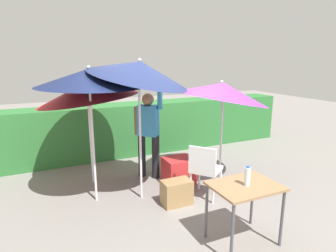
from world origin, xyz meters
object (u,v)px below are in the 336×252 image
object	(u,v)px
folding_table	(245,192)
crate_cardboard	(177,192)
umbrella_yellow	(87,91)
umbrella_navy	(89,78)
cooler_box	(179,171)
chair_plastic	(205,168)
umbrella_rainbow	(222,91)
person_vendor	(148,129)
umbrella_orange	(139,71)
bottle_water	(247,176)

from	to	relation	value
folding_table	crate_cardboard	bearing A→B (deg)	105.50
umbrella_yellow	umbrella_navy	size ratio (longest dim) A/B	0.93
cooler_box	chair_plastic	bearing A→B (deg)	-80.15
umbrella_rainbow	cooler_box	size ratio (longest dim) A/B	3.81
cooler_box	crate_cardboard	bearing A→B (deg)	-118.88
person_vendor	folding_table	size ratio (longest dim) A/B	2.35
umbrella_rainbow	umbrella_orange	size ratio (longest dim) A/B	0.81
umbrella_yellow	chair_plastic	xyz separation A→B (m)	(1.54, -1.34, -1.16)
chair_plastic	bottle_water	xyz separation A→B (m)	(-0.17, -1.19, 0.36)
chair_plastic	crate_cardboard	distance (m)	0.59
person_vendor	folding_table	world-z (taller)	person_vendor
umbrella_orange	bottle_water	size ratio (longest dim) A/B	10.02
umbrella_rainbow	umbrella_orange	world-z (taller)	umbrella_orange
umbrella_yellow	cooler_box	bearing A→B (deg)	-24.77
chair_plastic	umbrella_yellow	bearing A→B (deg)	138.96
umbrella_orange	chair_plastic	bearing A→B (deg)	-26.14
bottle_water	crate_cardboard	bearing A→B (deg)	105.56
umbrella_rainbow	cooler_box	bearing A→B (deg)	164.62
person_vendor	crate_cardboard	bearing A→B (deg)	-89.44
umbrella_navy	bottle_water	bearing A→B (deg)	-51.78
umbrella_navy	folding_table	distance (m)	2.63
umbrella_yellow	crate_cardboard	bearing A→B (deg)	-52.27
bottle_water	chair_plastic	bearing A→B (deg)	81.98
cooler_box	umbrella_navy	bearing A→B (deg)	-178.18
umbrella_rainbow	folding_table	bearing A→B (deg)	-115.44
crate_cardboard	cooler_box	bearing A→B (deg)	61.12
crate_cardboard	umbrella_yellow	bearing A→B (deg)	127.73
umbrella_rainbow	umbrella_yellow	world-z (taller)	umbrella_yellow
cooler_box	umbrella_rainbow	bearing A→B (deg)	-15.38
person_vendor	crate_cardboard	xyz separation A→B (m)	(0.01, -1.17, -0.74)
umbrella_yellow	umbrella_navy	bearing A→B (deg)	-95.72
umbrella_orange	person_vendor	size ratio (longest dim) A/B	1.28
umbrella_orange	umbrella_yellow	world-z (taller)	umbrella_orange
umbrella_navy	chair_plastic	size ratio (longest dim) A/B	2.37
chair_plastic	umbrella_rainbow	bearing A→B (deg)	38.18
chair_plastic	umbrella_orange	bearing A→B (deg)	153.86
person_vendor	crate_cardboard	distance (m)	1.38
cooler_box	crate_cardboard	size ratio (longest dim) A/B	1.13
bottle_water	umbrella_orange	bearing A→B (deg)	114.28
umbrella_navy	folding_table	world-z (taller)	umbrella_navy
crate_cardboard	folding_table	xyz separation A→B (m)	(0.32, -1.17, 0.47)
chair_plastic	cooler_box	bearing A→B (deg)	99.85
person_vendor	chair_plastic	xyz separation A→B (m)	(0.51, -1.16, -0.42)
umbrella_yellow	person_vendor	xyz separation A→B (m)	(1.03, -0.17, -0.73)
cooler_box	crate_cardboard	world-z (taller)	cooler_box
umbrella_rainbow	chair_plastic	size ratio (longest dim) A/B	2.19
umbrella_orange	umbrella_yellow	xyz separation A→B (m)	(-0.63, 0.89, -0.37)
umbrella_orange	folding_table	distance (m)	2.24
umbrella_yellow	person_vendor	distance (m)	1.27
umbrella_rainbow	folding_table	size ratio (longest dim) A/B	2.44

